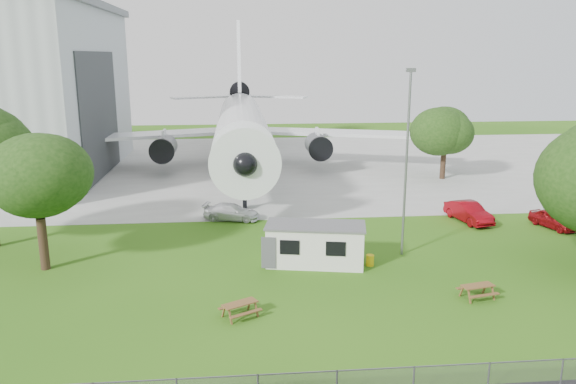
{
  "coord_description": "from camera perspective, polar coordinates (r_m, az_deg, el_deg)",
  "views": [
    {
      "loc": [
        -2.6,
        -28.23,
        12.88
      ],
      "look_at": [
        0.76,
        8.0,
        4.0
      ],
      "focal_mm": 35.0,
      "sensor_mm": 36.0,
      "label": 1
    }
  ],
  "objects": [
    {
      "name": "tree_far_apron",
      "position": [
        61.58,
        15.66,
        5.71
      ],
      "size": [
        6.18,
        6.18,
        7.94
      ],
      "color": "#382619",
      "rests_on": "ground"
    },
    {
      "name": "picnic_east",
      "position": [
        32.79,
        18.62,
        -10.17
      ],
      "size": [
        2.08,
        1.86,
        0.76
      ],
      "primitive_type": null,
      "rotation": [
        0.0,
        0.0,
        0.22
      ],
      "color": "brown",
      "rests_on": "ground"
    },
    {
      "name": "lamp_mast",
      "position": [
        36.73,
        11.91,
        2.62
      ],
      "size": [
        0.16,
        0.16,
        12.0
      ],
      "primitive_type": "cylinder",
      "color": "slate",
      "rests_on": "ground"
    },
    {
      "name": "car_ne_sedan",
      "position": [
        46.71,
        17.87,
        -1.98
      ],
      "size": [
        2.58,
        4.97,
        1.56
      ],
      "primitive_type": "imported",
      "rotation": [
        0.0,
        0.0,
        0.2
      ],
      "color": "maroon",
      "rests_on": "ground"
    },
    {
      "name": "ground",
      "position": [
        31.14,
        -0.03,
        -10.72
      ],
      "size": [
        160.0,
        160.0,
        0.0
      ],
      "primitive_type": "plane",
      "color": "#43791B"
    },
    {
      "name": "airliner",
      "position": [
        64.54,
        -4.76,
        6.89
      ],
      "size": [
        46.36,
        47.73,
        17.69
      ],
      "color": "white",
      "rests_on": "ground"
    },
    {
      "name": "site_cabin",
      "position": [
        35.49,
        2.82,
        -5.32
      ],
      "size": [
        6.95,
        3.84,
        2.62
      ],
      "color": "silver",
      "rests_on": "ground"
    },
    {
      "name": "concrete_apron",
      "position": [
        67.52,
        -3.0,
        2.71
      ],
      "size": [
        120.0,
        46.0,
        0.03
      ],
      "primitive_type": "cube",
      "color": "#B7B7B2",
      "rests_on": "ground"
    },
    {
      "name": "tree_west_small",
      "position": [
        36.66,
        -24.19,
        1.03
      ],
      "size": [
        6.62,
        6.62,
        8.92
      ],
      "color": "#382619",
      "rests_on": "ground"
    },
    {
      "name": "car_ne_hatch",
      "position": [
        47.48,
        25.37,
        -2.55
      ],
      "size": [
        2.67,
        4.22,
        1.34
      ],
      "primitive_type": "imported",
      "rotation": [
        0.0,
        0.0,
        0.3
      ],
      "color": "maroon",
      "rests_on": "ground"
    },
    {
      "name": "car_apron_van",
      "position": [
        45.23,
        -5.76,
        -2.04
      ],
      "size": [
        4.79,
        2.85,
        1.3
      ],
      "primitive_type": "imported",
      "rotation": [
        0.0,
        0.0,
        1.33
      ],
      "color": "silver",
      "rests_on": "ground"
    },
    {
      "name": "picnic_west",
      "position": [
        29.2,
        -4.88,
        -12.51
      ],
      "size": [
        2.3,
        2.19,
        0.76
      ],
      "primitive_type": null,
      "rotation": [
        0.0,
        0.0,
        0.51
      ],
      "color": "brown",
      "rests_on": "ground"
    }
  ]
}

